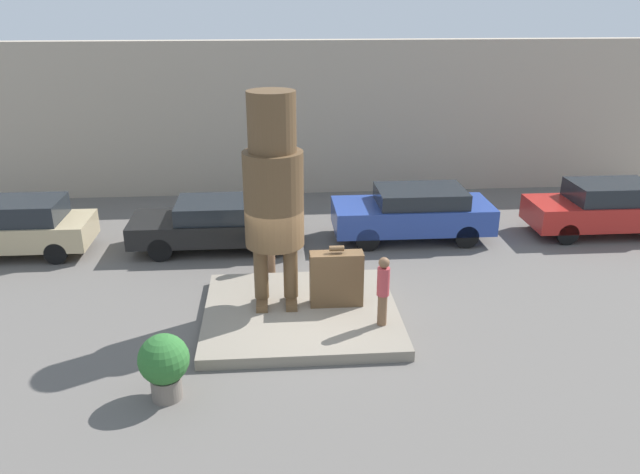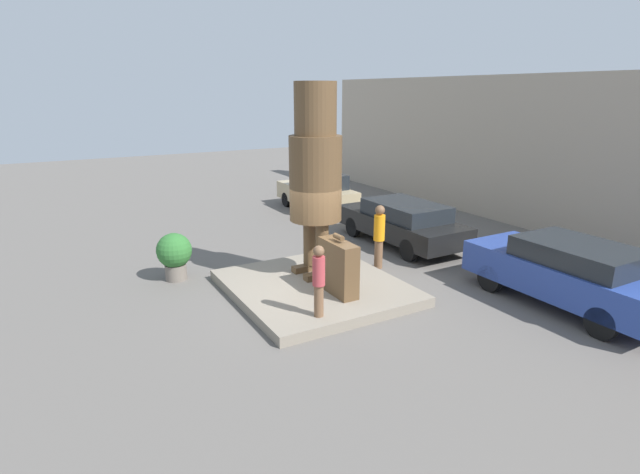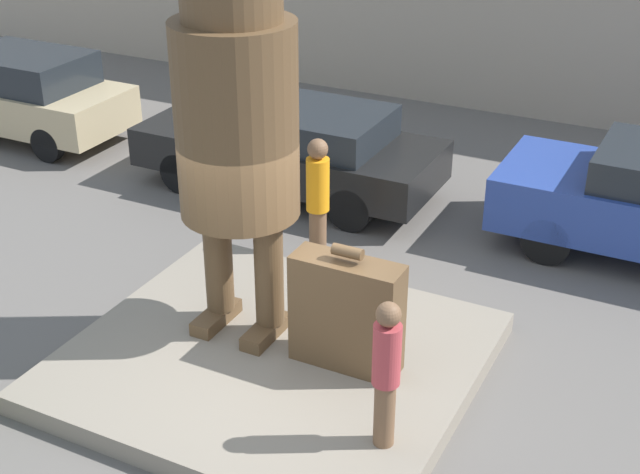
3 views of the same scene
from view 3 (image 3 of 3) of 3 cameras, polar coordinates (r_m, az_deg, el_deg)
ground_plane at (r=10.05m, az=-2.99°, el=-8.47°), size 60.00×60.00×0.00m
pedestal at (r=9.98m, az=-3.01°, el=-7.91°), size 4.32×3.95×0.24m
statue_figure at (r=9.17m, az=-5.43°, el=9.17°), size 1.29×1.29×4.78m
giant_suitcase at (r=9.38m, az=1.71°, el=-4.89°), size 1.19×0.41×1.43m
tourist at (r=8.20m, az=4.26°, el=-8.43°), size 0.26×0.26×1.55m
parked_car_tan at (r=17.15m, az=-18.53°, el=8.72°), size 4.07×1.73×1.57m
parked_car_black at (r=13.98m, az=-1.83°, el=5.86°), size 4.78×1.87×1.42m
worker_hivis at (r=11.66m, az=-0.14°, el=2.55°), size 0.31×0.31×1.80m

